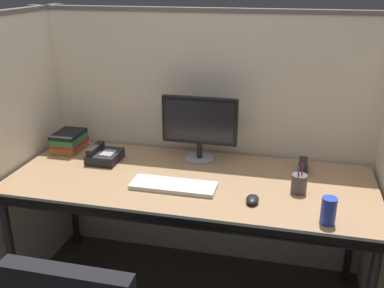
{
  "coord_description": "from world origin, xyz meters",
  "views": [
    {
      "loc": [
        0.49,
        -1.73,
        1.74
      ],
      "look_at": [
        0.0,
        0.35,
        0.92
      ],
      "focal_mm": 41.26,
      "sensor_mm": 36.0,
      "label": 1
    }
  ],
  "objects_px": {
    "book_stack": "(69,141)",
    "keyboard_main": "(173,186)",
    "red_stapler": "(303,166)",
    "computer_mouse": "(252,199)",
    "desk": "(189,189)",
    "pen_cup": "(299,184)",
    "desk_phone": "(104,156)",
    "soda_can": "(328,211)",
    "monitor_center": "(200,124)"
  },
  "relations": [
    {
      "from": "book_stack",
      "to": "keyboard_main",
      "type": "bearing_deg",
      "value": -24.73
    },
    {
      "from": "red_stapler",
      "to": "computer_mouse",
      "type": "bearing_deg",
      "value": -118.55
    },
    {
      "from": "desk",
      "to": "pen_cup",
      "type": "relative_size",
      "value": 11.63
    },
    {
      "from": "desk_phone",
      "to": "soda_can",
      "type": "relative_size",
      "value": 1.56
    },
    {
      "from": "computer_mouse",
      "to": "book_stack",
      "type": "bearing_deg",
      "value": 160.44
    },
    {
      "from": "desk",
      "to": "book_stack",
      "type": "distance_m",
      "value": 0.85
    },
    {
      "from": "desk_phone",
      "to": "computer_mouse",
      "type": "bearing_deg",
      "value": -18.88
    },
    {
      "from": "desk",
      "to": "soda_can",
      "type": "height_order",
      "value": "soda_can"
    },
    {
      "from": "book_stack",
      "to": "pen_cup",
      "type": "distance_m",
      "value": 1.39
    },
    {
      "from": "book_stack",
      "to": "desk_phone",
      "type": "relative_size",
      "value": 1.17
    },
    {
      "from": "monitor_center",
      "to": "pen_cup",
      "type": "height_order",
      "value": "monitor_center"
    },
    {
      "from": "desk",
      "to": "soda_can",
      "type": "relative_size",
      "value": 15.57
    },
    {
      "from": "desk",
      "to": "keyboard_main",
      "type": "bearing_deg",
      "value": -119.39
    },
    {
      "from": "desk",
      "to": "book_stack",
      "type": "bearing_deg",
      "value": 163.13
    },
    {
      "from": "computer_mouse",
      "to": "desk_phone",
      "type": "xyz_separation_m",
      "value": [
        -0.88,
        0.3,
        0.02
      ]
    },
    {
      "from": "book_stack",
      "to": "soda_can",
      "type": "distance_m",
      "value": 1.58
    },
    {
      "from": "desk",
      "to": "red_stapler",
      "type": "distance_m",
      "value": 0.64
    },
    {
      "from": "red_stapler",
      "to": "desk",
      "type": "bearing_deg",
      "value": -155.81
    },
    {
      "from": "pen_cup",
      "to": "book_stack",
      "type": "bearing_deg",
      "value": 169.43
    },
    {
      "from": "monitor_center",
      "to": "red_stapler",
      "type": "xyz_separation_m",
      "value": [
        0.58,
        -0.02,
        -0.19
      ]
    },
    {
      "from": "computer_mouse",
      "to": "pen_cup",
      "type": "relative_size",
      "value": 0.59
    },
    {
      "from": "keyboard_main",
      "to": "pen_cup",
      "type": "distance_m",
      "value": 0.62
    },
    {
      "from": "desk",
      "to": "soda_can",
      "type": "bearing_deg",
      "value": -22.11
    },
    {
      "from": "soda_can",
      "to": "desk_phone",
      "type": "bearing_deg",
      "value": 161.26
    },
    {
      "from": "computer_mouse",
      "to": "desk_phone",
      "type": "distance_m",
      "value": 0.93
    },
    {
      "from": "pen_cup",
      "to": "soda_can",
      "type": "relative_size",
      "value": 1.34
    },
    {
      "from": "computer_mouse",
      "to": "soda_can",
      "type": "xyz_separation_m",
      "value": [
        0.33,
        -0.11,
        0.04
      ]
    },
    {
      "from": "red_stapler",
      "to": "pen_cup",
      "type": "bearing_deg",
      "value": -94.59
    },
    {
      "from": "monitor_center",
      "to": "desk_phone",
      "type": "xyz_separation_m",
      "value": [
        -0.53,
        -0.14,
        -0.18
      ]
    },
    {
      "from": "desk",
      "to": "red_stapler",
      "type": "height_order",
      "value": "red_stapler"
    },
    {
      "from": "computer_mouse",
      "to": "red_stapler",
      "type": "xyz_separation_m",
      "value": [
        0.23,
        0.42,
        0.01
      ]
    },
    {
      "from": "monitor_center",
      "to": "red_stapler",
      "type": "height_order",
      "value": "monitor_center"
    },
    {
      "from": "book_stack",
      "to": "red_stapler",
      "type": "height_order",
      "value": "book_stack"
    },
    {
      "from": "soda_can",
      "to": "computer_mouse",
      "type": "bearing_deg",
      "value": 161.61
    },
    {
      "from": "keyboard_main",
      "to": "soda_can",
      "type": "distance_m",
      "value": 0.76
    },
    {
      "from": "computer_mouse",
      "to": "red_stapler",
      "type": "distance_m",
      "value": 0.48
    },
    {
      "from": "desk",
      "to": "desk_phone",
      "type": "distance_m",
      "value": 0.56
    },
    {
      "from": "desk_phone",
      "to": "pen_cup",
      "type": "bearing_deg",
      "value": -7.62
    },
    {
      "from": "desk",
      "to": "computer_mouse",
      "type": "height_order",
      "value": "computer_mouse"
    },
    {
      "from": "monitor_center",
      "to": "soda_can",
      "type": "xyz_separation_m",
      "value": [
        0.69,
        -0.56,
        -0.15
      ]
    },
    {
      "from": "computer_mouse",
      "to": "red_stapler",
      "type": "bearing_deg",
      "value": 61.45
    },
    {
      "from": "book_stack",
      "to": "soda_can",
      "type": "xyz_separation_m",
      "value": [
        1.49,
        -0.52,
        0.0
      ]
    },
    {
      "from": "keyboard_main",
      "to": "red_stapler",
      "type": "distance_m",
      "value": 0.73
    },
    {
      "from": "book_stack",
      "to": "red_stapler",
      "type": "xyz_separation_m",
      "value": [
        1.39,
        0.01,
        -0.03
      ]
    },
    {
      "from": "book_stack",
      "to": "desk_phone",
      "type": "bearing_deg",
      "value": -21.75
    },
    {
      "from": "soda_can",
      "to": "book_stack",
      "type": "bearing_deg",
      "value": 160.7
    },
    {
      "from": "book_stack",
      "to": "pen_cup",
      "type": "relative_size",
      "value": 1.36
    },
    {
      "from": "pen_cup",
      "to": "monitor_center",
      "type": "bearing_deg",
      "value": 152.81
    },
    {
      "from": "computer_mouse",
      "to": "book_stack",
      "type": "height_order",
      "value": "book_stack"
    },
    {
      "from": "desk",
      "to": "desk_phone",
      "type": "relative_size",
      "value": 10.0
    }
  ]
}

